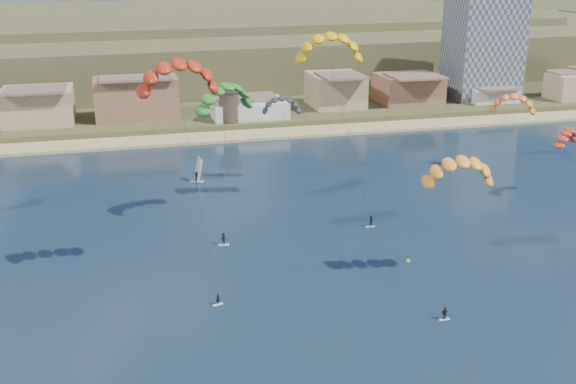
{
  "coord_description": "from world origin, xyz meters",
  "views": [
    {
      "loc": [
        -23.94,
        -62.23,
        43.07
      ],
      "look_at": [
        0.0,
        32.0,
        10.0
      ],
      "focal_mm": 43.21,
      "sensor_mm": 36.0,
      "label": 1
    }
  ],
  "objects_px": {
    "watchtower": "(229,106)",
    "kitesurfer_green": "(224,94)",
    "kitesurfer_red": "(178,71)",
    "kitesurfer_orange": "(460,166)",
    "windsurfer": "(197,174)",
    "apartment_tower": "(483,45)",
    "kitesurfer_yellow": "(330,43)",
    "buoy": "(408,261)"
  },
  "relations": [
    {
      "from": "kitesurfer_green",
      "to": "windsurfer",
      "type": "bearing_deg",
      "value": 96.04
    },
    {
      "from": "kitesurfer_orange",
      "to": "watchtower",
      "type": "bearing_deg",
      "value": 99.1
    },
    {
      "from": "kitesurfer_red",
      "to": "windsurfer",
      "type": "distance_m",
      "value": 53.04
    },
    {
      "from": "watchtower",
      "to": "kitesurfer_green",
      "type": "xyz_separation_m",
      "value": [
        -11.47,
        -65.32,
        15.52
      ]
    },
    {
      "from": "kitesurfer_yellow",
      "to": "buoy",
      "type": "bearing_deg",
      "value": -80.66
    },
    {
      "from": "kitesurfer_yellow",
      "to": "kitesurfer_orange",
      "type": "bearing_deg",
      "value": -76.41
    },
    {
      "from": "apartment_tower",
      "to": "buoy",
      "type": "height_order",
      "value": "apartment_tower"
    },
    {
      "from": "buoy",
      "to": "watchtower",
      "type": "bearing_deg",
      "value": 97.47
    },
    {
      "from": "kitesurfer_orange",
      "to": "windsurfer",
      "type": "bearing_deg",
      "value": 118.85
    },
    {
      "from": "kitesurfer_yellow",
      "to": "kitesurfer_green",
      "type": "distance_m",
      "value": 20.34
    },
    {
      "from": "watchtower",
      "to": "kitesurfer_red",
      "type": "xyz_separation_m",
      "value": [
        -20.79,
        -87.33,
        22.95
      ]
    },
    {
      "from": "apartment_tower",
      "to": "kitesurfer_yellow",
      "type": "bearing_deg",
      "value": -133.51
    },
    {
      "from": "kitesurfer_red",
      "to": "watchtower",
      "type": "bearing_deg",
      "value": 76.61
    },
    {
      "from": "kitesurfer_orange",
      "to": "buoy",
      "type": "distance_m",
      "value": 17.98
    },
    {
      "from": "apartment_tower",
      "to": "windsurfer",
      "type": "relative_size",
      "value": 6.53
    },
    {
      "from": "apartment_tower",
      "to": "kitesurfer_yellow",
      "type": "xyz_separation_m",
      "value": [
        -72.68,
        -76.56,
        11.37
      ]
    },
    {
      "from": "apartment_tower",
      "to": "windsurfer",
      "type": "height_order",
      "value": "apartment_tower"
    },
    {
      "from": "kitesurfer_green",
      "to": "buoy",
      "type": "distance_m",
      "value": 39.75
    },
    {
      "from": "apartment_tower",
      "to": "kitesurfer_green",
      "type": "relative_size",
      "value": 1.27
    },
    {
      "from": "buoy",
      "to": "kitesurfer_red",
      "type": "bearing_deg",
      "value": 176.77
    },
    {
      "from": "watchtower",
      "to": "kitesurfer_yellow",
      "type": "height_order",
      "value": "kitesurfer_yellow"
    },
    {
      "from": "watchtower",
      "to": "kitesurfer_yellow",
      "type": "relative_size",
      "value": 0.26
    },
    {
      "from": "watchtower",
      "to": "windsurfer",
      "type": "height_order",
      "value": "watchtower"
    },
    {
      "from": "apartment_tower",
      "to": "kitesurfer_green",
      "type": "bearing_deg",
      "value": -139.07
    },
    {
      "from": "apartment_tower",
      "to": "watchtower",
      "type": "distance_m",
      "value": 82.02
    },
    {
      "from": "watchtower",
      "to": "kitesurfer_yellow",
      "type": "bearing_deg",
      "value": -83.33
    },
    {
      "from": "kitesurfer_green",
      "to": "windsurfer",
      "type": "xyz_separation_m",
      "value": [
        -2.4,
        22.65,
        -20.34
      ]
    },
    {
      "from": "windsurfer",
      "to": "apartment_tower",
      "type": "bearing_deg",
      "value": 31.12
    },
    {
      "from": "watchtower",
      "to": "kitesurfer_yellow",
      "type": "distance_m",
      "value": 66.99
    },
    {
      "from": "buoy",
      "to": "kitesurfer_green",
      "type": "bearing_deg",
      "value": 134.17
    },
    {
      "from": "kitesurfer_red",
      "to": "kitesurfer_orange",
      "type": "relative_size",
      "value": 1.55
    },
    {
      "from": "windsurfer",
      "to": "watchtower",
      "type": "bearing_deg",
      "value": 72.0
    },
    {
      "from": "kitesurfer_orange",
      "to": "windsurfer",
      "type": "xyz_separation_m",
      "value": [
        -29.19,
        52.99,
        -14.91
      ]
    },
    {
      "from": "kitesurfer_red",
      "to": "kitesurfer_green",
      "type": "relative_size",
      "value": 1.28
    },
    {
      "from": "kitesurfer_green",
      "to": "windsurfer",
      "type": "height_order",
      "value": "kitesurfer_green"
    },
    {
      "from": "windsurfer",
      "to": "buoy",
      "type": "distance_m",
      "value": 53.07
    },
    {
      "from": "kitesurfer_red",
      "to": "kitesurfer_orange",
      "type": "xyz_separation_m",
      "value": [
        36.11,
        -8.33,
        -12.85
      ]
    },
    {
      "from": "apartment_tower",
      "to": "watchtower",
      "type": "bearing_deg",
      "value": -170.07
    },
    {
      "from": "kitesurfer_red",
      "to": "kitesurfer_green",
      "type": "xyz_separation_m",
      "value": [
        9.32,
        22.01,
        -7.43
      ]
    },
    {
      "from": "watchtower",
      "to": "windsurfer",
      "type": "xyz_separation_m",
      "value": [
        -13.87,
        -42.67,
        -4.81
      ]
    },
    {
      "from": "watchtower",
      "to": "buoy",
      "type": "distance_m",
      "value": 90.15
    },
    {
      "from": "kitesurfer_red",
      "to": "windsurfer",
      "type": "relative_size",
      "value": 6.55
    }
  ]
}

